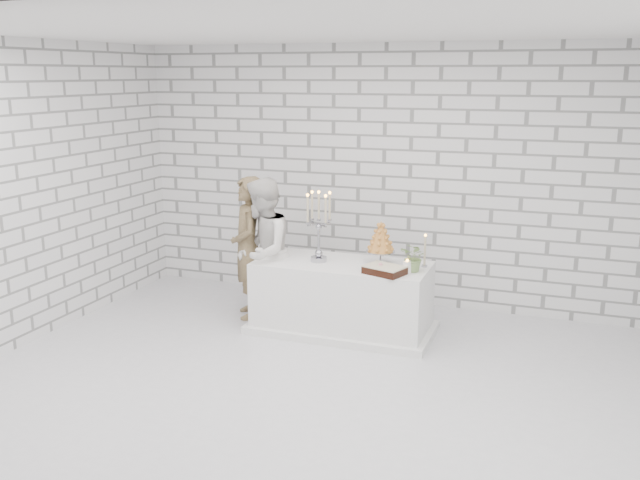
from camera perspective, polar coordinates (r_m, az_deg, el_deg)
The scene contains 14 objects.
ground at distance 6.24m, azimuth -1.11°, elevation -11.72°, with size 6.00×5.00×0.01m, color silver.
ceiling at distance 5.65m, azimuth -1.25°, elevation 16.95°, with size 6.00×5.00×0.01m, color white.
wall_back at distance 8.11m, azimuth 5.26°, elevation 5.24°, with size 6.00×0.01×3.00m, color white.
wall_front at distance 3.63m, azimuth -15.68°, elevation -5.68°, with size 6.00×0.01×3.00m, color white.
wall_left at distance 7.38m, azimuth -23.47°, elevation 3.35°, with size 0.01×5.00×3.00m, color white.
cake_table at distance 7.30m, azimuth 1.81°, elevation -4.72°, with size 1.80×0.80×0.75m, color white.
groom at distance 7.69m, azimuth -5.94°, elevation -0.63°, with size 0.58×0.38×1.58m, color brown.
bride at distance 7.45m, azimuth -4.74°, elevation -1.00°, with size 0.78×0.61×1.60m, color silver.
candelabra at distance 7.16m, azimuth -0.10°, elevation 1.13°, with size 0.30×0.30×0.75m, color #9C9CA6, non-canonical shape.
croquembouche at distance 7.10m, azimuth 5.01°, elevation -0.23°, with size 0.30×0.30×0.46m, color #AC6824, non-canonical shape.
chocolate_cake at distance 6.82m, azimuth 5.33°, elevation -2.46°, with size 0.37×0.27×0.08m, color black.
pillar_candle at distance 6.87m, azimuth 7.17°, elevation -2.23°, with size 0.08×0.08×0.12m, color white.
extra_taper at distance 7.08m, azimuth 8.61°, elevation -0.95°, with size 0.06×0.06×0.32m, color #BDB18F.
flowers at distance 6.90m, azimuth 7.75°, elevation -1.42°, with size 0.26×0.23×0.29m, color #557D46.
Camera 1 is at (2.05, -5.26, 2.66)m, focal length 38.96 mm.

